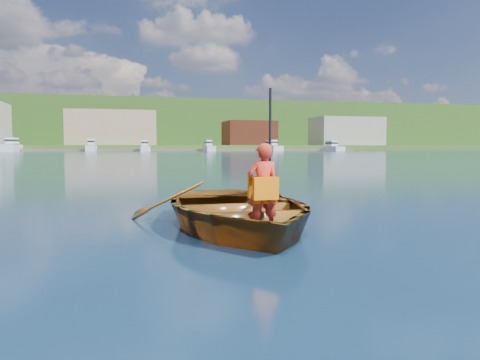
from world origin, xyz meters
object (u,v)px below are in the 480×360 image
object	(u,v)px
marina_yachts	(101,147)
dock	(127,150)
child_paddler	(263,188)
rowboat	(236,209)

from	to	relation	value
marina_yachts	dock	bearing A→B (deg)	30.92
child_paddler	marina_yachts	xyz separation A→B (m)	(-9.14, 143.50, 0.69)
rowboat	child_paddler	distance (m)	1.00
dock	rowboat	bearing A→B (deg)	-89.56
rowboat	marina_yachts	xyz separation A→B (m)	(-8.97, 142.60, 1.09)
dock	child_paddler	bearing A→B (deg)	-89.49
child_paddler	marina_yachts	distance (m)	143.79
child_paddler	marina_yachts	bearing A→B (deg)	93.64
child_paddler	dock	distance (m)	148.19
marina_yachts	child_paddler	bearing A→B (deg)	-86.36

